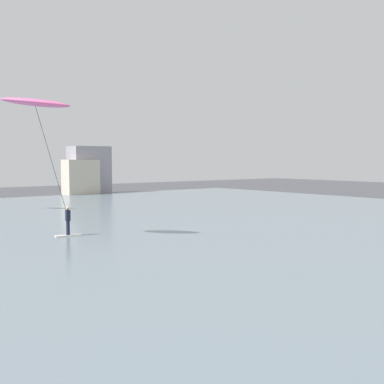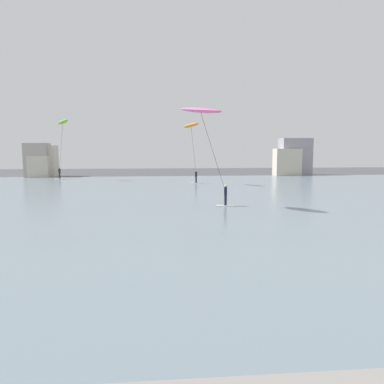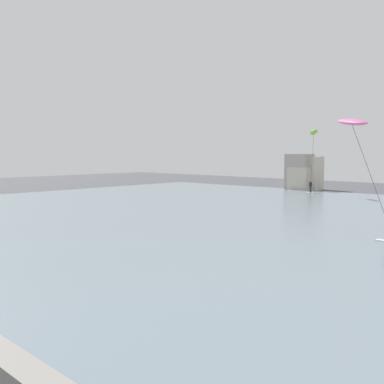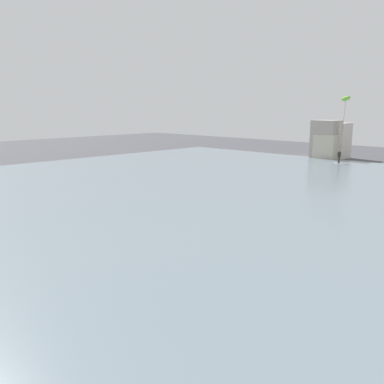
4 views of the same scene
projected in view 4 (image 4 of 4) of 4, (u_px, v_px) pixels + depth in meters
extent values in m
cube|color=#A89E93|center=(326.00, 139.00, 58.49)|extent=(3.31, 2.95, 5.16)
cube|color=beige|center=(332.00, 140.00, 59.33)|extent=(4.46, 2.67, 4.80)
cube|color=beige|center=(326.00, 147.00, 58.07)|extent=(2.99, 2.11, 3.27)
cube|color=silver|center=(339.00, 164.00, 52.42)|extent=(1.42, 0.51, 0.06)
cylinder|color=black|center=(339.00, 160.00, 52.34)|extent=(0.20, 0.20, 0.78)
cube|color=black|center=(339.00, 154.00, 52.21)|extent=(0.24, 0.35, 0.60)
sphere|color=#9E7051|center=(339.00, 151.00, 52.13)|extent=(0.20, 0.20, 0.20)
cylinder|color=#333333|center=(342.00, 128.00, 50.66)|extent=(1.12, 1.58, 6.54)
ellipsoid|color=#7AD133|center=(346.00, 99.00, 49.08)|extent=(2.22, 2.53, 0.80)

